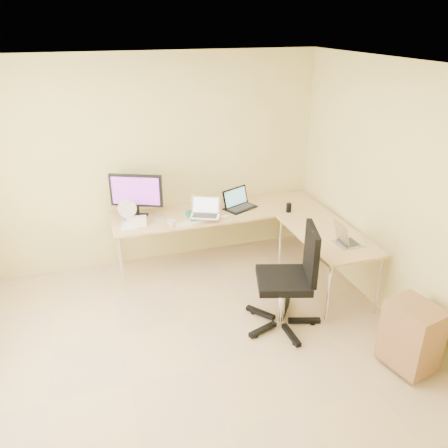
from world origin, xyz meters
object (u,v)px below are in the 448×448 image
object	(u,v)px
mug	(171,224)
cabinet	(411,335)
desk_fan	(127,212)
keyboard	(190,222)
desk_main	(219,237)
laptop_black	(240,199)
office_chair	(283,284)
laptop_return	(349,235)
water_bottle	(127,212)
monitor	(136,196)
desk_return	(325,262)
laptop_center	(205,208)

from	to	relation	value
mug	cabinet	distance (m)	2.75
mug	desk_fan	size ratio (longest dim) A/B	0.34
keyboard	desk_fan	bearing A→B (deg)	144.61
desk_main	mug	bearing A→B (deg)	-155.88
laptop_black	mug	distance (m)	0.99
office_chair	cabinet	size ratio (longest dim) A/B	1.83
laptop_return	water_bottle	bearing A→B (deg)	58.08
keyboard	mug	world-z (taller)	mug
mug	monitor	bearing A→B (deg)	127.46
desk_return	keyboard	xyz separation A→B (m)	(-1.41, 0.75, 0.37)
monitor	water_bottle	bearing A→B (deg)	-118.21
desk_main	laptop_black	distance (m)	0.56
desk_main	laptop_center	world-z (taller)	laptop_center
laptop_black	keyboard	xyz separation A→B (m)	(-0.71, -0.24, -0.12)
desk_main	laptop_return	xyz separation A→B (m)	(1.05, -1.29, 0.47)
desk_main	desk_return	xyz separation A→B (m)	(0.98, -1.00, 0.00)
office_chair	cabinet	distance (m)	1.26
monitor	laptop_center	xyz separation A→B (m)	(0.75, -0.34, -0.12)
keyboard	office_chair	size ratio (longest dim) A/B	0.34
monitor	cabinet	world-z (taller)	monitor
water_bottle	office_chair	size ratio (longest dim) A/B	0.22
laptop_black	desk_fan	xyz separation A→B (m)	(-1.41, -0.01, 0.01)
laptop_center	office_chair	distance (m)	1.39
desk_main	cabinet	distance (m)	2.62
monitor	office_chair	size ratio (longest dim) A/B	0.56
monitor	office_chair	world-z (taller)	monitor
mug	desk_fan	distance (m)	0.55
monitor	mug	distance (m)	0.58
monitor	desk_fan	distance (m)	0.24
desk_main	desk_fan	distance (m)	1.23
laptop_center	mug	xyz separation A→B (m)	(-0.42, -0.08, -0.11)
laptop_center	water_bottle	distance (m)	0.91
laptop_black	office_chair	distance (m)	1.51
desk_main	office_chair	distance (m)	1.49
desk_return	desk_main	bearing A→B (deg)	134.27
laptop_center	water_bottle	size ratio (longest dim) A/B	1.42
keyboard	water_bottle	world-z (taller)	water_bottle
keyboard	desk_fan	xyz separation A→B (m)	(-0.69, 0.24, 0.13)
water_bottle	laptop_return	bearing A→B (deg)	-31.02
laptop_black	laptop_return	bearing A→B (deg)	-83.69
cabinet	office_chair	bearing A→B (deg)	118.96
desk_return	laptop_black	distance (m)	1.31
desk_main	keyboard	distance (m)	0.62
desk_fan	cabinet	size ratio (longest dim) A/B	0.44
mug	laptop_return	size ratio (longest dim) A/B	0.30
office_chair	monitor	bearing A→B (deg)	144.16
laptop_return	cabinet	distance (m)	1.21
desk_fan	office_chair	world-z (taller)	office_chair
water_bottle	desk_fan	bearing A→B (deg)	-90.00
desk_return	mug	bearing A→B (deg)	156.81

